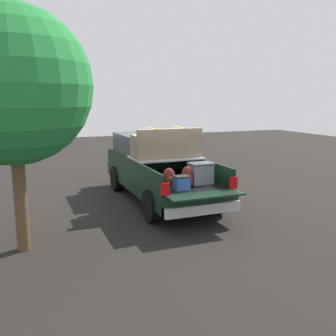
# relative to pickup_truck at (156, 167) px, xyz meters

# --- Properties ---
(ground_plane) EXTENTS (40.00, 40.00, 0.00)m
(ground_plane) POSITION_rel_pickup_truck_xyz_m (-0.37, 0.00, -0.97)
(ground_plane) COLOR black
(pickup_truck) EXTENTS (6.05, 2.06, 2.23)m
(pickup_truck) POSITION_rel_pickup_truck_xyz_m (0.00, 0.00, 0.00)
(pickup_truck) COLOR black
(pickup_truck) RESTS_ON ground_plane
(tree_background) EXTENTS (3.02, 3.02, 4.77)m
(tree_background) POSITION_rel_pickup_truck_xyz_m (-2.77, 3.88, 2.28)
(tree_background) COLOR brown
(tree_background) RESTS_ON ground_plane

